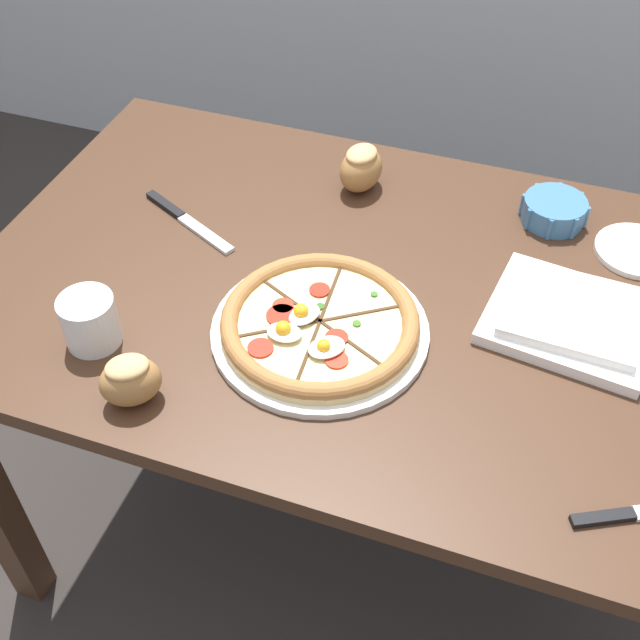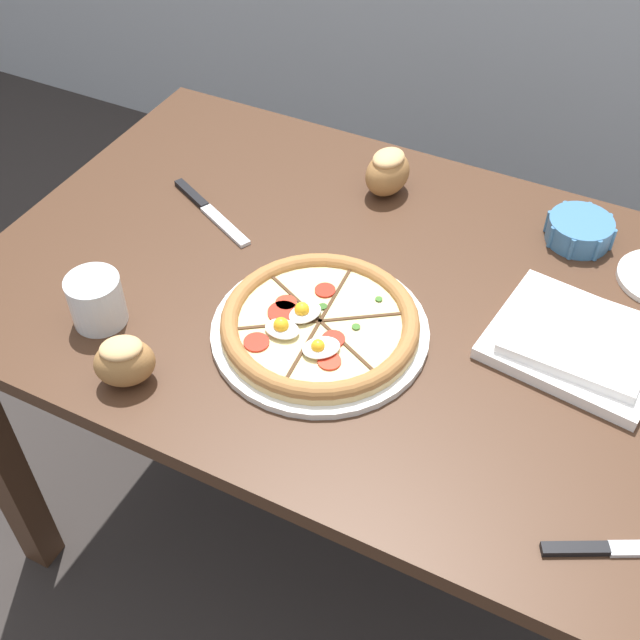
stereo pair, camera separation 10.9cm
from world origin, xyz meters
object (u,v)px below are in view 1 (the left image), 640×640
bread_piece_mid (361,167)px  knife_main (187,221)px  bread_piece_near (130,380)px  pizza (320,325)px  ramekin_bowl (554,210)px  dining_table (362,333)px  napkin_folded (571,317)px  side_saucer (637,251)px  water_glass (90,323)px

bread_piece_mid → knife_main: (-0.26, -0.20, -0.04)m
bread_piece_near → knife_main: 0.40m
pizza → bread_piece_near: bread_piece_near is taller
ramekin_bowl → knife_main: size_ratio=0.56×
dining_table → napkin_folded: (0.32, 0.03, 0.12)m
bread_piece_near → pizza: bearing=45.0°
side_saucer → pizza: bearing=-141.2°
bread_piece_near → dining_table: bearing=53.6°
bread_piece_near → bread_piece_mid: bearing=75.5°
knife_main → side_saucer: 0.78m
bread_piece_near → water_glass: size_ratio=1.30×
side_saucer → knife_main: bearing=-166.9°
dining_table → pizza: bearing=-106.3°
pizza → napkin_folded: bearing=22.2°
bread_piece_near → side_saucer: size_ratio=0.77×
bread_piece_near → bread_piece_mid: size_ratio=1.00×
dining_table → bread_piece_mid: bearing=108.8°
bread_piece_near → knife_main: bread_piece_near is taller
ramekin_bowl → napkin_folded: size_ratio=0.43×
ramekin_bowl → bread_piece_near: (-0.50, -0.61, 0.02)m
pizza → water_glass: size_ratio=3.98×
napkin_folded → knife_main: napkin_folded is taller
dining_table → side_saucer: 0.49m
bread_piece_mid → side_saucer: size_ratio=0.77×
bread_piece_near → side_saucer: (0.65, 0.56, -0.04)m
ramekin_bowl → knife_main: bearing=-160.2°
bread_piece_mid → bread_piece_near: bearing=-104.5°
bread_piece_mid → side_saucer: 0.50m
knife_main → water_glass: bearing=-65.1°
ramekin_bowl → napkin_folded: ramekin_bowl is taller
bread_piece_near → ramekin_bowl: bearing=50.4°
napkin_folded → ramekin_bowl: bearing=103.7°
pizza → side_saucer: (0.45, 0.36, -0.01)m
bread_piece_mid → side_saucer: bearing=-2.8°
bread_piece_mid → water_glass: bread_piece_mid is taller
napkin_folded → bread_piece_mid: size_ratio=2.51×
ramekin_bowl → side_saucer: ramekin_bowl is taller
bread_piece_mid → water_glass: size_ratio=1.30×
napkin_folded → bread_piece_near: 0.67m
bread_piece_near → bread_piece_mid: (0.15, 0.59, 0.00)m
pizza → side_saucer: 0.57m
dining_table → water_glass: (-0.35, -0.25, 0.14)m
ramekin_bowl → water_glass: 0.81m
bread_piece_mid → pizza: bearing=-82.0°
napkin_folded → side_saucer: napkin_folded is taller
pizza → water_glass: bearing=-158.6°
ramekin_bowl → knife_main: 0.65m
side_saucer → napkin_folded: bearing=-112.3°
pizza → bread_piece_mid: 0.39m
dining_table → pizza: 0.18m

